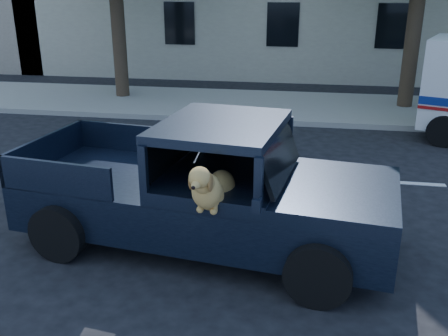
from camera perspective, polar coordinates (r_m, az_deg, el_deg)
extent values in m
plane|color=black|center=(7.34, -8.34, -9.55)|extent=(120.00, 120.00, 0.00)
cube|color=gray|center=(15.78, 1.84, 7.24)|extent=(60.00, 4.00, 0.15)
cylinder|color=#332619|center=(16.84, -11.96, 14.98)|extent=(0.44, 0.44, 4.40)
cylinder|color=#332619|center=(15.96, 20.78, 13.87)|extent=(0.44, 0.44, 4.40)
cube|color=black|center=(7.25, -2.20, -4.09)|extent=(5.50, 2.71, 0.67)
cube|color=black|center=(6.73, 13.02, -2.72)|extent=(1.78, 2.21, 0.16)
cube|color=black|center=(6.76, -0.30, 4.84)|extent=(1.82, 2.14, 0.12)
cube|color=black|center=(6.68, 6.45, 1.31)|extent=(0.49, 1.76, 0.57)
cube|color=black|center=(6.64, 0.19, -4.61)|extent=(0.63, 0.63, 0.39)
cube|color=black|center=(5.59, 3.72, -4.38)|extent=(0.11, 0.06, 0.16)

